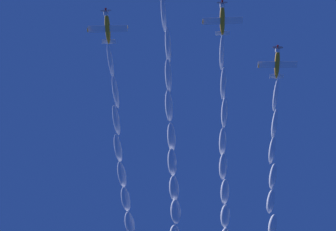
% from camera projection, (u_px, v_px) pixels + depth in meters
% --- Properties ---
extents(airplane_left_wingman, '(7.43, 6.81, 2.54)m').
position_uv_depth(airplane_left_wingman, '(222.00, 18.00, 89.61)').
color(airplane_left_wingman, orange).
extents(airplane_right_wingman, '(7.42, 6.82, 2.75)m').
position_uv_depth(airplane_right_wingman, '(107.00, 27.00, 88.92)').
color(airplane_right_wingman, orange).
extents(airplane_slot_tail, '(7.41, 6.83, 2.80)m').
position_uv_depth(airplane_slot_tail, '(277.00, 62.00, 92.56)').
color(airplane_slot_tail, orange).
extents(smoke_trail_lead, '(29.85, 59.33, 12.37)m').
position_uv_depth(smoke_trail_lead, '(174.00, 192.00, 102.77)').
color(smoke_trail_lead, white).
extents(smoke_trail_left_wingman, '(30.07, 59.48, 12.22)m').
position_uv_depth(smoke_trail_left_wingman, '(224.00, 219.00, 107.44)').
color(smoke_trail_left_wingman, white).
extents(smoke_trail_right_wingman, '(29.07, 59.16, 12.16)m').
position_uv_depth(smoke_trail_right_wingman, '(128.00, 227.00, 106.58)').
color(smoke_trail_right_wingman, white).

